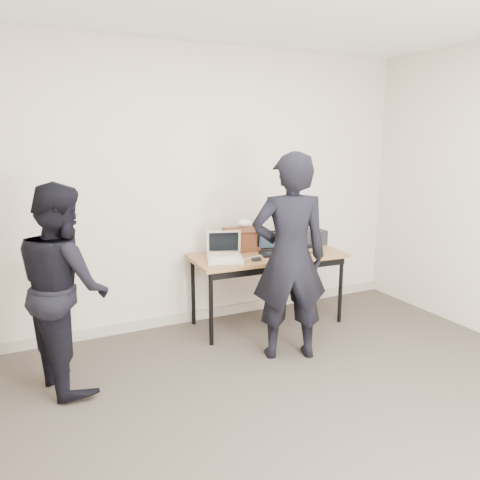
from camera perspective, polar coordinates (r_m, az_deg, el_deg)
room at (r=2.68m, az=13.10°, el=1.56°), size 4.60×4.60×2.80m
desk at (r=4.61m, az=3.45°, el=-2.47°), size 1.53×0.72×0.72m
laptop_beige at (r=4.36m, az=-1.88°, el=-1.80°), size 0.41×0.40×0.26m
laptop_center at (r=4.62m, az=4.14°, el=-1.05°), size 0.33×0.33×0.22m
laptop_right at (r=4.97m, az=6.87°, el=-0.10°), size 0.37×0.36×0.24m
leather_satchel at (r=4.68m, az=0.20°, el=0.14°), size 0.38×0.23×0.25m
tissue at (r=4.66m, az=0.51°, el=2.06°), size 0.13×0.10×0.08m
equipment_box at (r=5.06m, az=8.66°, el=0.35°), size 0.27×0.23×0.16m
power_brick at (r=4.34m, az=2.01°, el=-2.35°), size 0.08×0.05×0.03m
cables at (r=4.61m, az=3.98°, el=-1.66°), size 1.14×0.41×0.01m
person_typist at (r=3.89m, az=6.06°, el=-2.14°), size 0.73×0.60×1.74m
person_observer at (r=3.69m, az=-20.68°, el=-5.31°), size 0.74×0.86×1.54m
baseboard at (r=4.92m, az=-4.29°, el=-8.97°), size 4.50×0.03×0.10m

